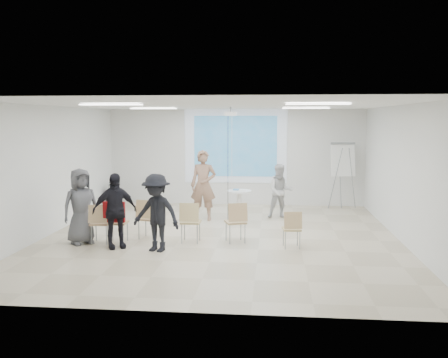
# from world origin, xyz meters

# --- Properties ---
(floor) EXTENTS (8.00, 9.00, 0.10)m
(floor) POSITION_xyz_m (0.00, 0.00, -0.05)
(floor) COLOR beige
(floor) RESTS_ON ground
(ceiling) EXTENTS (8.00, 9.00, 0.10)m
(ceiling) POSITION_xyz_m (0.00, 0.00, 3.05)
(ceiling) COLOR white
(ceiling) RESTS_ON wall_back
(wall_back) EXTENTS (8.00, 0.10, 3.00)m
(wall_back) POSITION_xyz_m (0.00, 4.55, 1.50)
(wall_back) COLOR silver
(wall_back) RESTS_ON floor
(wall_left) EXTENTS (0.10, 9.00, 3.00)m
(wall_left) POSITION_xyz_m (-4.05, 0.00, 1.50)
(wall_left) COLOR silver
(wall_left) RESTS_ON floor
(wall_right) EXTENTS (0.10, 9.00, 3.00)m
(wall_right) POSITION_xyz_m (4.05, 0.00, 1.50)
(wall_right) COLOR silver
(wall_right) RESTS_ON floor
(projection_halo) EXTENTS (3.20, 0.01, 2.30)m
(projection_halo) POSITION_xyz_m (0.00, 4.49, 1.85)
(projection_halo) COLOR silver
(projection_halo) RESTS_ON wall_back
(projection_image) EXTENTS (2.60, 0.01, 1.90)m
(projection_image) POSITION_xyz_m (0.00, 4.47, 1.85)
(projection_image) COLOR teal
(projection_image) RESTS_ON wall_back
(pedestal_table) EXTENTS (0.68, 0.68, 0.82)m
(pedestal_table) POSITION_xyz_m (0.29, 2.04, 0.46)
(pedestal_table) COLOR white
(pedestal_table) RESTS_ON floor
(player_left) EXTENTS (0.78, 0.53, 2.12)m
(player_left) POSITION_xyz_m (-0.67, 1.95, 1.06)
(player_left) COLOR #A27A63
(player_left) RESTS_ON floor
(player_right) EXTENTS (0.89, 0.76, 1.64)m
(player_right) POSITION_xyz_m (1.39, 2.40, 0.82)
(player_right) COLOR silver
(player_right) RESTS_ON floor
(controller_left) EXTENTS (0.05, 0.13, 0.04)m
(controller_left) POSITION_xyz_m (-0.49, 2.20, 1.40)
(controller_left) COLOR white
(controller_left) RESTS_ON player_left
(controller_right) EXTENTS (0.07, 0.14, 0.04)m
(controller_right) POSITION_xyz_m (1.21, 2.65, 1.11)
(controller_right) COLOR white
(controller_right) RESTS_ON player_right
(chair_far_left) EXTENTS (0.42, 0.45, 0.87)m
(chair_far_left) POSITION_xyz_m (-2.54, -0.85, 0.52)
(chair_far_left) COLOR tan
(chair_far_left) RESTS_ON floor
(chair_left_mid) EXTENTS (0.42, 0.45, 0.89)m
(chair_left_mid) POSITION_xyz_m (-2.19, -0.79, 0.53)
(chair_left_mid) COLOR tan
(chair_left_mid) RESTS_ON floor
(chair_left_inner) EXTENTS (0.51, 0.54, 0.91)m
(chair_left_inner) POSITION_xyz_m (-1.62, -0.32, 0.54)
(chair_left_inner) COLOR tan
(chair_left_inner) RESTS_ON floor
(chair_center) EXTENTS (0.42, 0.46, 0.90)m
(chair_center) POSITION_xyz_m (-0.61, -0.59, 0.53)
(chair_center) COLOR tan
(chair_center) RESTS_ON floor
(chair_right_inner) EXTENTS (0.54, 0.56, 0.90)m
(chair_right_inner) POSITION_xyz_m (0.40, -0.48, 0.53)
(chair_right_inner) COLOR tan
(chair_right_inner) RESTS_ON floor
(chair_right_far) EXTENTS (0.42, 0.44, 0.80)m
(chair_right_far) POSITION_xyz_m (1.59, -0.84, 0.47)
(chair_right_far) COLOR tan
(chair_right_far) RESTS_ON floor
(red_jacket) EXTENTS (0.46, 0.11, 0.44)m
(red_jacket) POSITION_xyz_m (-2.19, -0.93, 0.72)
(red_jacket) COLOR #A71417
(red_jacket) RESTS_ON chair_left_mid
(laptop) EXTENTS (0.38, 0.31, 0.03)m
(laptop) POSITION_xyz_m (-1.60, -0.23, 0.49)
(laptop) COLOR black
(laptop) RESTS_ON chair_left_inner
(audience_left) EXTENTS (1.23, 1.09, 1.81)m
(audience_left) POSITION_xyz_m (-2.10, -1.15, 0.91)
(audience_left) COLOR black
(audience_left) RESTS_ON floor
(audience_mid) EXTENTS (1.30, 0.96, 1.80)m
(audience_mid) POSITION_xyz_m (-1.18, -1.32, 0.90)
(audience_mid) COLOR black
(audience_mid) RESTS_ON floor
(audience_outer) EXTENTS (1.06, 1.04, 1.84)m
(audience_outer) POSITION_xyz_m (-2.94, -0.86, 0.92)
(audience_outer) COLOR #57575C
(audience_outer) RESTS_ON floor
(flipchart_easel) EXTENTS (0.85, 0.66, 2.00)m
(flipchart_easel) POSITION_xyz_m (3.26, 4.03, 1.48)
(flipchart_easel) COLOR gray
(flipchart_easel) RESTS_ON floor
(av_cart) EXTENTS (0.58, 0.53, 0.71)m
(av_cart) POSITION_xyz_m (-3.68, 3.63, 0.33)
(av_cart) COLOR black
(av_cart) RESTS_ON floor
(ceiling_projector) EXTENTS (0.30, 0.25, 3.00)m
(ceiling_projector) POSITION_xyz_m (0.10, 1.49, 2.69)
(ceiling_projector) COLOR white
(ceiling_projector) RESTS_ON ceiling
(fluor_panel_nw) EXTENTS (1.20, 0.30, 0.02)m
(fluor_panel_nw) POSITION_xyz_m (-2.00, 2.00, 2.97)
(fluor_panel_nw) COLOR white
(fluor_panel_nw) RESTS_ON ceiling
(fluor_panel_ne) EXTENTS (1.20, 0.30, 0.02)m
(fluor_panel_ne) POSITION_xyz_m (2.00, 2.00, 2.97)
(fluor_panel_ne) COLOR white
(fluor_panel_ne) RESTS_ON ceiling
(fluor_panel_sw) EXTENTS (1.20, 0.30, 0.02)m
(fluor_panel_sw) POSITION_xyz_m (-2.00, -1.50, 2.97)
(fluor_panel_sw) COLOR white
(fluor_panel_sw) RESTS_ON ceiling
(fluor_panel_se) EXTENTS (1.20, 0.30, 0.02)m
(fluor_panel_se) POSITION_xyz_m (2.00, -1.50, 2.97)
(fluor_panel_se) COLOR white
(fluor_panel_se) RESTS_ON ceiling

